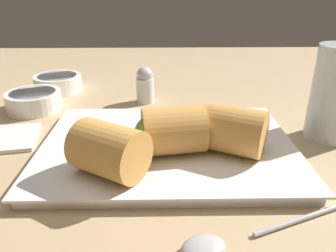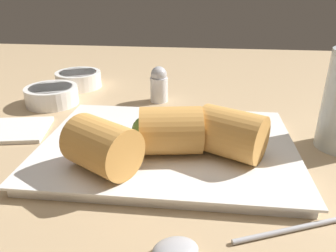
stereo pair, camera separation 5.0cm
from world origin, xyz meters
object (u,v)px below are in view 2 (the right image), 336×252
object	(u,v)px
dipping_bowl_far	(79,79)
napkin	(13,130)
dipping_bowl_near	(52,95)
salt_shaker	(159,84)
serving_plate	(168,147)
spoon	(193,247)

from	to	relation	value
dipping_bowl_far	napkin	xyz separation A→B (cm)	(-2.03, -22.81, -1.48)
dipping_bowl_near	salt_shaker	bearing A→B (deg)	10.69
serving_plate	dipping_bowl_near	distance (cm)	28.26
napkin	salt_shaker	bearing A→B (deg)	38.23
spoon	salt_shaker	bearing A→B (deg)	102.19
dipping_bowl_near	spoon	size ratio (longest dim) A/B	0.51
serving_plate	napkin	size ratio (longest dim) A/B	2.86
dipping_bowl_near	napkin	distance (cm)	12.40
serving_plate	salt_shaker	xyz separation A→B (cm)	(-3.88, 19.61, 2.54)
spoon	dipping_bowl_far	bearing A→B (deg)	120.87
serving_plate	dipping_bowl_near	bearing A→B (deg)	145.65
dipping_bowl_far	spoon	xyz separation A→B (cm)	(26.22, -43.86, -1.16)
dipping_bowl_near	dipping_bowl_far	size ratio (longest dim) A/B	1.00
dipping_bowl_near	dipping_bowl_far	bearing A→B (deg)	83.45
dipping_bowl_near	dipping_bowl_far	world-z (taller)	same
salt_shaker	dipping_bowl_far	bearing A→B (deg)	159.38
serving_plate	spoon	world-z (taller)	serving_plate
dipping_bowl_far	spoon	bearing A→B (deg)	-59.13
spoon	salt_shaker	size ratio (longest dim) A/B	2.74
dipping_bowl_near	salt_shaker	distance (cm)	19.83
spoon	napkin	world-z (taller)	spoon
dipping_bowl_far	salt_shaker	xyz separation A→B (cm)	(18.22, -6.86, 1.51)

